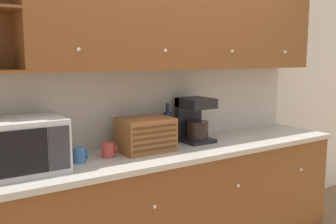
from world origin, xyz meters
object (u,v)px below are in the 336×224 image
object	(u,v)px
mug	(80,155)
bread_box	(146,135)
wine_bottle	(168,126)
microwave	(16,146)
mug_blue_second	(108,150)
coffee_maker	(194,119)

from	to	relation	value
mug	bread_box	bearing A→B (deg)	2.78
bread_box	wine_bottle	xyz separation A→B (m)	(0.27, 0.11, 0.02)
microwave	wine_bottle	size ratio (longest dim) A/B	1.68
wine_bottle	mug_blue_second	bearing A→B (deg)	-168.74
bread_box	coffee_maker	distance (m)	0.52
wine_bottle	bread_box	bearing A→B (deg)	-157.80
bread_box	mug_blue_second	bearing A→B (deg)	-179.10
microwave	bread_box	size ratio (longest dim) A/B	1.42
microwave	wine_bottle	xyz separation A→B (m)	(1.18, 0.13, -0.01)
mug_blue_second	bread_box	size ratio (longest dim) A/B	0.26
mug_blue_second	wine_bottle	distance (m)	0.59
coffee_maker	mug	bearing A→B (deg)	-174.43
wine_bottle	coffee_maker	size ratio (longest dim) A/B	0.91
mug_blue_second	coffee_maker	size ratio (longest dim) A/B	0.28
microwave	bread_box	distance (m)	0.91
mug_blue_second	coffee_maker	distance (m)	0.83
mug_blue_second	bread_box	distance (m)	0.31
mug_blue_second	mug	bearing A→B (deg)	-174.58
microwave	mug_blue_second	world-z (taller)	microwave
bread_box	coffee_maker	xyz separation A→B (m)	(0.51, 0.07, 0.06)
microwave	coffee_maker	distance (m)	1.42
mug	wine_bottle	world-z (taller)	wine_bottle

